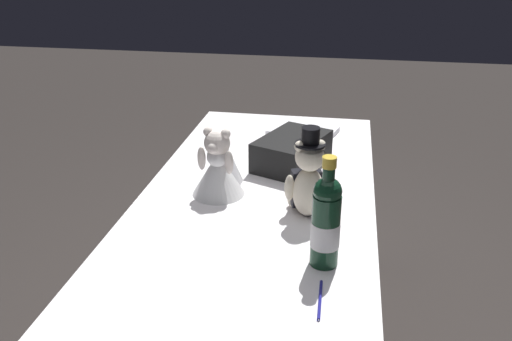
# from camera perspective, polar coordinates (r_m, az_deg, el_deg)

# --- Properties ---
(reception_table) EXTENTS (1.79, 0.79, 0.79)m
(reception_table) POSITION_cam_1_polar(r_m,az_deg,el_deg) (2.01, 0.00, -13.06)
(reception_table) COLOR white
(reception_table) RESTS_ON ground_plane
(teddy_bear_groom) EXTENTS (0.14, 0.14, 0.29)m
(teddy_bear_groom) POSITION_cam_1_polar(r_m,az_deg,el_deg) (1.66, 5.54, -1.00)
(teddy_bear_groom) COLOR beige
(teddy_bear_groom) RESTS_ON reception_table
(teddy_bear_bride) EXTENTS (0.21, 0.18, 0.24)m
(teddy_bear_bride) POSITION_cam_1_polar(r_m,az_deg,el_deg) (1.81, -3.88, 0.58)
(teddy_bear_bride) COLOR white
(teddy_bear_bride) RESTS_ON reception_table
(champagne_bottle) EXTENTS (0.08, 0.08, 0.31)m
(champagne_bottle) POSITION_cam_1_polar(r_m,az_deg,el_deg) (1.41, 7.44, -5.29)
(champagne_bottle) COLOR #10321F
(champagne_bottle) RESTS_ON reception_table
(signing_pen) EXTENTS (0.15, 0.01, 0.01)m
(signing_pen) POSITION_cam_1_polar(r_m,az_deg,el_deg) (1.34, 6.81, -13.56)
(signing_pen) COLOR navy
(signing_pen) RESTS_ON reception_table
(gift_case_black) EXTENTS (0.36, 0.30, 0.12)m
(gift_case_black) POSITION_cam_1_polar(r_m,az_deg,el_deg) (2.03, 3.83, 2.06)
(gift_case_black) COLOR black
(gift_case_black) RESTS_ON reception_table
(guestbook) EXTENTS (0.26, 0.32, 0.02)m
(guestbook) POSITION_cam_1_polar(r_m,az_deg,el_deg) (2.38, 5.00, 4.17)
(guestbook) COLOR white
(guestbook) RESTS_ON reception_table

